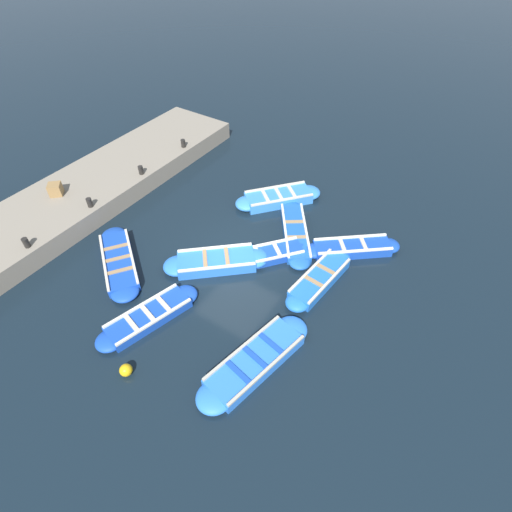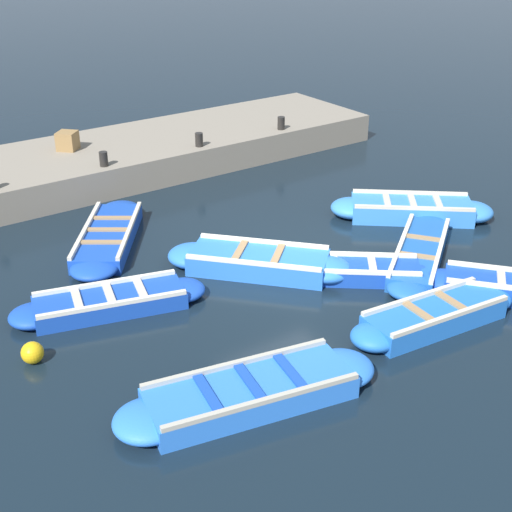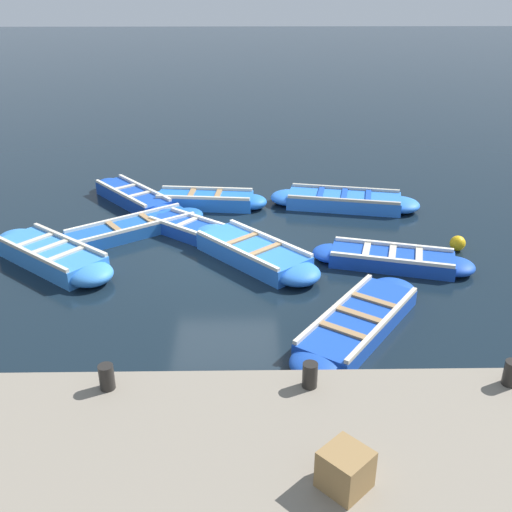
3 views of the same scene
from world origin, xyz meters
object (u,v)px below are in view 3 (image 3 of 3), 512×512
boat_centre (253,253)px  buoy_orange_near (458,243)px  boat_tucked (52,256)px  wooden_crate (345,469)px  boat_outer_right (344,201)px  boat_outer_left (205,200)px  boat_mid_row (133,197)px  boat_bow_out (198,232)px  boat_alongside (132,229)px  bollard_mid_north (310,375)px  boat_drifting (359,323)px  bollard_mid_south (107,377)px  boat_stern_in (392,259)px  bollard_north (511,373)px

boat_centre → buoy_orange_near: 4.60m
boat_tucked → wooden_crate: size_ratio=7.26×
boat_outer_right → buoy_orange_near: boat_outer_right is taller
boat_outer_left → boat_outer_right: bearing=-91.5°
boat_tucked → buoy_orange_near: (0.56, -8.85, -0.03)m
boat_outer_left → boat_outer_right: boat_outer_left is taller
boat_tucked → buoy_orange_near: boat_tucked is taller
boat_mid_row → boat_centre: (-3.58, -3.19, 0.01)m
boat_bow_out → boat_outer_left: bearing=-1.3°
boat_bow_out → wooden_crate: size_ratio=6.55×
boat_bow_out → wooden_crate: bearing=-165.4°
boat_alongside → wooden_crate: wooden_crate is taller
bollard_mid_north → wooden_crate: 1.70m
boat_drifting → bollard_mid_north: size_ratio=10.32×
boat_drifting → bollard_mid_south: 4.57m
boat_outer_left → buoy_orange_near: size_ratio=9.61×
boat_tucked → wooden_crate: wooden_crate is taller
bollard_mid_north → wooden_crate: (-1.69, -0.20, 0.05)m
boat_alongside → boat_stern_in: boat_stern_in is taller
boat_mid_row → boat_stern_in: bearing=-122.4°
boat_bow_out → bollard_north: 8.04m
boat_mid_row → bollard_north: 11.04m
boat_outer_left → boat_mid_row: 1.98m
buoy_orange_near → boat_bow_out: bearing=82.2°
bollard_mid_south → wooden_crate: size_ratio=0.76×
boat_tucked → boat_outer_right: bearing=-63.8°
bollard_mid_north → boat_mid_row: bearing=23.5°
boat_bow_out → boat_centre: 1.79m
boat_mid_row → bollard_mid_south: (-8.89, -1.24, 0.75)m
bollard_north → wooden_crate: (-1.69, 2.43, 0.05)m
boat_drifting → boat_bow_out: bearing=37.1°
bollard_mid_north → boat_outer_right: bearing=-11.7°
boat_stern_in → bollard_mid_north: (-5.00, 2.25, 0.77)m
boat_outer_left → wooden_crate: bearing=-168.4°
wooden_crate → boat_alongside: bearing=23.8°
boat_mid_row → boat_outer_right: bearing=-93.9°
boat_alongside → boat_bow_out: bearing=-97.7°
boat_outer_left → bollard_mid_south: bearing=175.2°
boat_outer_left → boat_mid_row: bearing=81.7°
boat_drifting → bollard_north: (-2.50, -1.51, 0.77)m
bollard_mid_south → boat_bow_out: bearing=-5.9°
bollard_north → bollard_mid_south: 5.26m
boat_centre → boat_tucked: bearing=91.5°
boat_outer_left → bollard_mid_north: size_ratio=9.53×
boat_mid_row → buoy_orange_near: size_ratio=9.02×
boat_mid_row → buoy_orange_near: bearing=-112.0°
boat_tucked → boat_stern_in: size_ratio=0.96×
boat_stern_in → boat_mid_row: bearing=57.6°
boat_alongside → wooden_crate: bearing=-156.2°
boat_outer_right → boat_bow_out: size_ratio=1.34×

